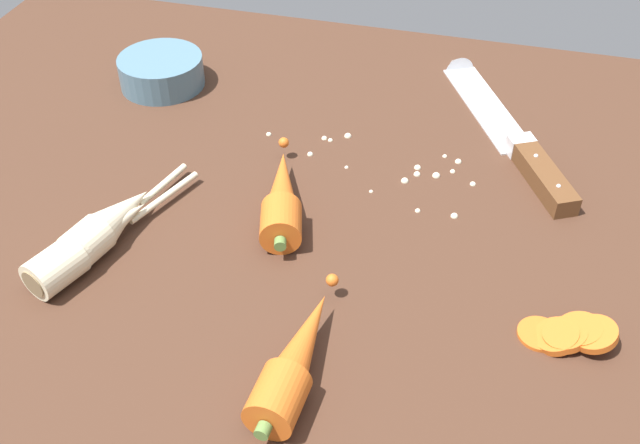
# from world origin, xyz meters

# --- Properties ---
(ground_plane) EXTENTS (1.20, 0.90, 0.04)m
(ground_plane) POSITION_xyz_m (0.00, 0.00, -0.02)
(ground_plane) COLOR #42281C
(chefs_knife) EXTENTS (0.19, 0.32, 0.04)m
(chefs_knife) POSITION_xyz_m (0.16, 0.23, 0.01)
(chefs_knife) COLOR silver
(chefs_knife) RESTS_ON ground_plane
(whole_carrot) EXTENTS (0.08, 0.18, 0.04)m
(whole_carrot) POSITION_xyz_m (-0.05, 0.00, 0.02)
(whole_carrot) COLOR #D6601E
(whole_carrot) RESTS_ON ground_plane
(whole_carrot_second) EXTENTS (0.05, 0.18, 0.04)m
(whole_carrot_second) POSITION_xyz_m (0.03, -0.20, 0.02)
(whole_carrot_second) COLOR #D6601E
(whole_carrot_second) RESTS_ON ground_plane
(parsnip_front) EXTENTS (0.10, 0.21, 0.04)m
(parsnip_front) POSITION_xyz_m (-0.21, -0.11, 0.02)
(parsnip_front) COLOR beige
(parsnip_front) RESTS_ON ground_plane
(parsnip_mid_left) EXTENTS (0.07, 0.17, 0.04)m
(parsnip_mid_left) POSITION_xyz_m (-0.20, -0.08, 0.02)
(parsnip_mid_left) COLOR beige
(parsnip_mid_left) RESTS_ON ground_plane
(carrot_slice_stack) EXTENTS (0.08, 0.05, 0.03)m
(carrot_slice_stack) POSITION_xyz_m (0.25, -0.10, 0.01)
(carrot_slice_stack) COLOR #D6601E
(carrot_slice_stack) RESTS_ON ground_plane
(prep_bowl) EXTENTS (0.11, 0.11, 0.04)m
(prep_bowl) POSITION_xyz_m (-0.28, 0.21, 0.02)
(prep_bowl) COLOR slate
(prep_bowl) RESTS_ON ground_plane
(mince_crumbs) EXTENTS (0.26, 0.12, 0.01)m
(mince_crumbs) POSITION_xyz_m (0.06, 0.11, 0.00)
(mince_crumbs) COLOR beige
(mince_crumbs) RESTS_ON ground_plane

